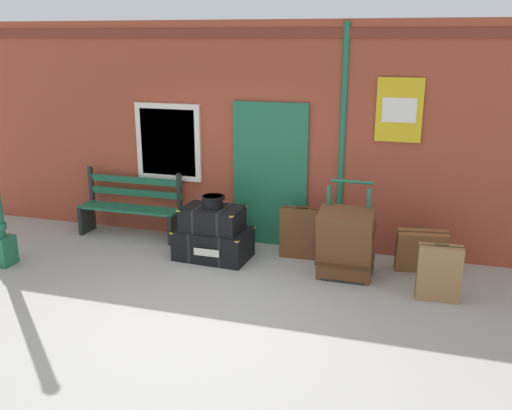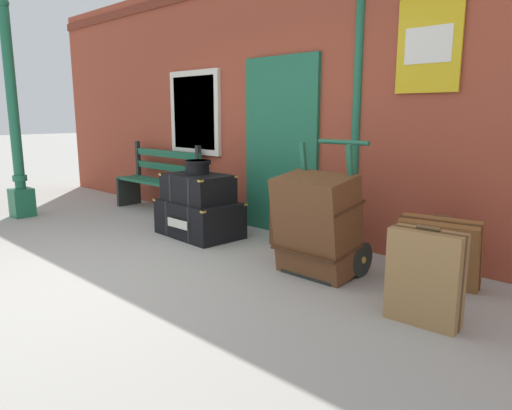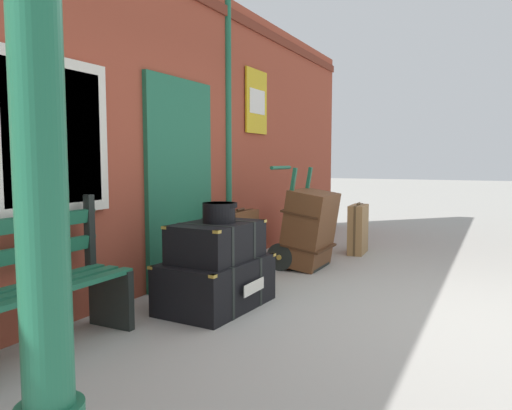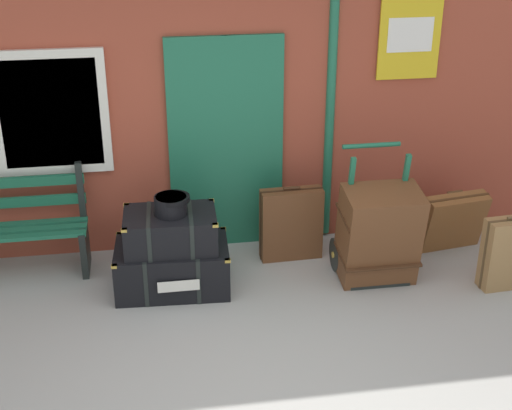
{
  "view_description": "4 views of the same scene",
  "coord_description": "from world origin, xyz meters",
  "px_view_note": "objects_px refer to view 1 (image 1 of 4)",
  "views": [
    {
      "loc": [
        2.25,
        -5.27,
        2.97
      ],
      "look_at": [
        0.06,
        1.89,
        0.75
      ],
      "focal_mm": 39.8,
      "sensor_mm": 36.0,
      "label": 1
    },
    {
      "loc": [
        3.8,
        -1.85,
        1.45
      ],
      "look_at": [
        0.53,
        1.57,
        0.52
      ],
      "focal_mm": 32.98,
      "sensor_mm": 36.0,
      "label": 2
    },
    {
      "loc": [
        -4.04,
        -0.52,
        1.27
      ],
      "look_at": [
        0.28,
        1.64,
        0.83
      ],
      "focal_mm": 34.25,
      "sensor_mm": 36.0,
      "label": 3
    },
    {
      "loc": [
        -0.64,
        -4.05,
        3.41
      ],
      "look_at": [
        0.27,
        1.57,
        0.8
      ],
      "focal_mm": 50.56,
      "sensor_mm": 36.0,
      "label": 4
    }
  ],
  "objects_px": {
    "platform_bench": "(131,208)",
    "steamer_trunk_base": "(213,244)",
    "large_brown_trunk": "(346,244)",
    "suitcase_charcoal": "(302,233)",
    "steamer_trunk_middle": "(213,218)",
    "porters_trolley": "(347,253)",
    "round_hatbox": "(213,201)",
    "suitcase_brown": "(439,273)",
    "suitcase_oxblood": "(421,251)"
  },
  "relations": [
    {
      "from": "platform_bench",
      "to": "steamer_trunk_base",
      "type": "height_order",
      "value": "platform_bench"
    },
    {
      "from": "large_brown_trunk",
      "to": "suitcase_charcoal",
      "type": "height_order",
      "value": "large_brown_trunk"
    },
    {
      "from": "steamer_trunk_middle",
      "to": "porters_trolley",
      "type": "bearing_deg",
      "value": 0.41
    },
    {
      "from": "round_hatbox",
      "to": "platform_bench",
      "type": "bearing_deg",
      "value": 161.05
    },
    {
      "from": "platform_bench",
      "to": "suitcase_brown",
      "type": "height_order",
      "value": "platform_bench"
    },
    {
      "from": "porters_trolley",
      "to": "suitcase_charcoal",
      "type": "xyz_separation_m",
      "value": [
        -0.69,
        0.39,
        0.08
      ]
    },
    {
      "from": "platform_bench",
      "to": "steamer_trunk_base",
      "type": "bearing_deg",
      "value": -18.28
    },
    {
      "from": "platform_bench",
      "to": "suitcase_charcoal",
      "type": "relative_size",
      "value": 2.14
    },
    {
      "from": "porters_trolley",
      "to": "large_brown_trunk",
      "type": "height_order",
      "value": "porters_trolley"
    },
    {
      "from": "round_hatbox",
      "to": "large_brown_trunk",
      "type": "xyz_separation_m",
      "value": [
        1.84,
        -0.14,
        -0.37
      ]
    },
    {
      "from": "round_hatbox",
      "to": "porters_trolley",
      "type": "height_order",
      "value": "porters_trolley"
    },
    {
      "from": "large_brown_trunk",
      "to": "suitcase_charcoal",
      "type": "xyz_separation_m",
      "value": [
        -0.69,
        0.56,
        -0.11
      ]
    },
    {
      "from": "steamer_trunk_middle",
      "to": "large_brown_trunk",
      "type": "distance_m",
      "value": 1.86
    },
    {
      "from": "suitcase_charcoal",
      "to": "suitcase_oxblood",
      "type": "bearing_deg",
      "value": -3.06
    },
    {
      "from": "steamer_trunk_base",
      "to": "suitcase_oxblood",
      "type": "height_order",
      "value": "suitcase_oxblood"
    },
    {
      "from": "porters_trolley",
      "to": "steamer_trunk_base",
      "type": "bearing_deg",
      "value": -179.96
    },
    {
      "from": "round_hatbox",
      "to": "porters_trolley",
      "type": "bearing_deg",
      "value": 0.85
    },
    {
      "from": "round_hatbox",
      "to": "porters_trolley",
      "type": "distance_m",
      "value": 1.92
    },
    {
      "from": "steamer_trunk_base",
      "to": "round_hatbox",
      "type": "relative_size",
      "value": 3.37
    },
    {
      "from": "platform_bench",
      "to": "porters_trolley",
      "type": "distance_m",
      "value": 3.45
    },
    {
      "from": "suitcase_oxblood",
      "to": "large_brown_trunk",
      "type": "bearing_deg",
      "value": -152.8
    },
    {
      "from": "round_hatbox",
      "to": "suitcase_charcoal",
      "type": "xyz_separation_m",
      "value": [
        1.15,
        0.41,
        -0.48
      ]
    },
    {
      "from": "round_hatbox",
      "to": "suitcase_charcoal",
      "type": "relative_size",
      "value": 0.41
    },
    {
      "from": "steamer_trunk_middle",
      "to": "suitcase_oxblood",
      "type": "relative_size",
      "value": 1.22
    },
    {
      "from": "steamer_trunk_base",
      "to": "steamer_trunk_middle",
      "type": "relative_size",
      "value": 1.26
    },
    {
      "from": "steamer_trunk_base",
      "to": "suitcase_charcoal",
      "type": "bearing_deg",
      "value": 18.42
    },
    {
      "from": "platform_bench",
      "to": "steamer_trunk_base",
      "type": "xyz_separation_m",
      "value": [
        1.55,
        -0.51,
        -0.23
      ]
    },
    {
      "from": "platform_bench",
      "to": "steamer_trunk_middle",
      "type": "relative_size",
      "value": 1.93
    },
    {
      "from": "steamer_trunk_middle",
      "to": "round_hatbox",
      "type": "bearing_deg",
      "value": -39.26
    },
    {
      "from": "porters_trolley",
      "to": "suitcase_brown",
      "type": "height_order",
      "value": "porters_trolley"
    },
    {
      "from": "steamer_trunk_base",
      "to": "suitcase_brown",
      "type": "relative_size",
      "value": 1.48
    },
    {
      "from": "steamer_trunk_middle",
      "to": "suitcase_oxblood",
      "type": "distance_m",
      "value": 2.81
    },
    {
      "from": "porters_trolley",
      "to": "suitcase_brown",
      "type": "xyz_separation_m",
      "value": [
        1.14,
        -0.46,
        0.06
      ]
    },
    {
      "from": "suitcase_brown",
      "to": "suitcase_charcoal",
      "type": "distance_m",
      "value": 2.01
    },
    {
      "from": "steamer_trunk_middle",
      "to": "steamer_trunk_base",
      "type": "bearing_deg",
      "value": 88.02
    },
    {
      "from": "large_brown_trunk",
      "to": "suitcase_charcoal",
      "type": "bearing_deg",
      "value": 140.85
    },
    {
      "from": "suitcase_charcoal",
      "to": "round_hatbox",
      "type": "bearing_deg",
      "value": -160.17
    },
    {
      "from": "suitcase_oxblood",
      "to": "steamer_trunk_base",
      "type": "bearing_deg",
      "value": -173.77
    },
    {
      "from": "round_hatbox",
      "to": "suitcase_oxblood",
      "type": "bearing_deg",
      "value": 6.8
    },
    {
      "from": "suitcase_brown",
      "to": "large_brown_trunk",
      "type": "bearing_deg",
      "value": 165.86
    },
    {
      "from": "steamer_trunk_base",
      "to": "suitcase_oxblood",
      "type": "xyz_separation_m",
      "value": [
        2.77,
        0.3,
        0.09
      ]
    },
    {
      "from": "round_hatbox",
      "to": "suitcase_brown",
      "type": "height_order",
      "value": "round_hatbox"
    },
    {
      "from": "porters_trolley",
      "to": "large_brown_trunk",
      "type": "distance_m",
      "value": 0.26
    },
    {
      "from": "steamer_trunk_base",
      "to": "suitcase_charcoal",
      "type": "relative_size",
      "value": 1.39
    },
    {
      "from": "large_brown_trunk",
      "to": "steamer_trunk_middle",
      "type": "bearing_deg",
      "value": 175.1
    },
    {
      "from": "suitcase_charcoal",
      "to": "suitcase_oxblood",
      "type": "xyz_separation_m",
      "value": [
        1.61,
        -0.09,
        -0.05
      ]
    },
    {
      "from": "platform_bench",
      "to": "suitcase_charcoal",
      "type": "height_order",
      "value": "platform_bench"
    },
    {
      "from": "porters_trolley",
      "to": "suitcase_oxblood",
      "type": "bearing_deg",
      "value": 18.11
    },
    {
      "from": "porters_trolley",
      "to": "large_brown_trunk",
      "type": "bearing_deg",
      "value": -90.0
    },
    {
      "from": "steamer_trunk_base",
      "to": "porters_trolley",
      "type": "height_order",
      "value": "porters_trolley"
    }
  ]
}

